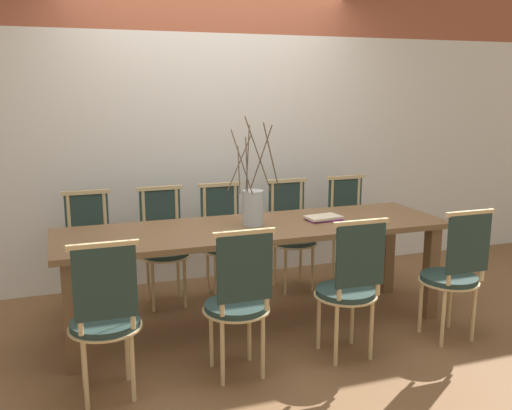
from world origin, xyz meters
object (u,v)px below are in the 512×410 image
object	(u,v)px
dining_table	(256,239)
chair_far_center	(224,237)
book_stack	(323,218)
chair_near_center	(350,284)
vase_centerpiece	(253,206)

from	to	relation	value
dining_table	chair_far_center	xyz separation A→B (m)	(-0.04, 0.68, -0.16)
dining_table	book_stack	world-z (taller)	book_stack
dining_table	chair_near_center	distance (m)	0.80
dining_table	chair_far_center	bearing A→B (deg)	93.28
dining_table	book_stack	distance (m)	0.54
chair_near_center	vase_centerpiece	distance (m)	0.90
chair_far_center	dining_table	bearing A→B (deg)	93.28
chair_far_center	vase_centerpiece	xyz separation A→B (m)	(0.03, -0.66, 0.39)
dining_table	chair_near_center	size ratio (longest dim) A/B	2.97
vase_centerpiece	book_stack	bearing A→B (deg)	-2.56
dining_table	chair_far_center	size ratio (longest dim) A/B	2.97
dining_table	chair_near_center	world-z (taller)	chair_near_center
chair_far_center	book_stack	size ratio (longest dim) A/B	3.44
vase_centerpiece	book_stack	xyz separation A→B (m)	(0.54, -0.02, -0.12)
chair_far_center	vase_centerpiece	bearing A→B (deg)	92.19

